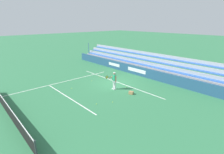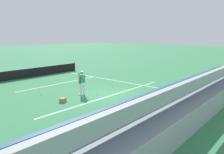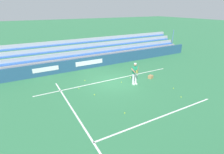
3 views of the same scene
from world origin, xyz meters
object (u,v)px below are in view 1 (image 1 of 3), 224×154
at_px(tennis_ball_stray_back, 99,77).
at_px(tennis_ball_by_box, 113,102).
at_px(tennis_ball_far_left, 72,88).
at_px(ball_box_cardboard, 131,93).
at_px(tennis_ball_far_right, 92,81).
at_px(tennis_ball_midcourt, 112,76).
at_px(tennis_ball_on_baseline, 115,85).
at_px(tennis_ball_near_player, 126,87).
at_px(tennis_player, 114,81).
at_px(tennis_ball_toward_net, 96,104).
at_px(tennis_net, 8,110).

distance_m(tennis_ball_stray_back, tennis_ball_by_box, 7.07).
height_order(tennis_ball_far_left, tennis_ball_stray_back, same).
distance_m(ball_box_cardboard, tennis_ball_far_right, 5.47).
bearing_deg(tennis_ball_far_left, tennis_ball_midcourt, -87.16).
xyz_separation_m(tennis_ball_on_baseline, tennis_ball_far_right, (2.78, 0.94, 0.00)).
distance_m(tennis_ball_midcourt, tennis_ball_on_baseline, 3.03).
relative_size(tennis_ball_by_box, tennis_ball_near_player, 1.00).
bearing_deg(ball_box_cardboard, tennis_ball_far_left, 35.10).
relative_size(tennis_player, tennis_ball_by_box, 25.98).
xyz_separation_m(tennis_ball_midcourt, tennis_ball_far_left, (-0.28, 5.61, 0.00)).
relative_size(tennis_ball_toward_net, tennis_ball_far_right, 1.00).
height_order(tennis_ball_stray_back, tennis_ball_near_player, same).
bearing_deg(tennis_ball_stray_back, tennis_net, 105.34).
bearing_deg(tennis_ball_midcourt, tennis_ball_on_baseline, 144.07).
bearing_deg(tennis_ball_stray_back, tennis_ball_by_box, 151.11).
bearing_deg(tennis_ball_near_player, tennis_ball_by_box, 115.72).
xyz_separation_m(tennis_ball_far_left, tennis_ball_toward_net, (-4.37, 0.25, 0.00)).
height_order(tennis_ball_far_right, tennis_ball_near_player, same).
xyz_separation_m(tennis_ball_midcourt, tennis_ball_near_player, (-3.66, 1.33, 0.00)).
bearing_deg(tennis_net, tennis_ball_by_box, -115.84).
bearing_deg(tennis_net, tennis_ball_stray_back, -74.66).
xyz_separation_m(tennis_ball_on_baseline, tennis_ball_stray_back, (3.39, -0.56, 0.00)).
height_order(tennis_ball_on_baseline, tennis_net, tennis_net).
height_order(tennis_ball_on_baseline, tennis_ball_by_box, same).
distance_m(tennis_ball_midcourt, tennis_net, 11.73).
xyz_separation_m(tennis_ball_midcourt, tennis_ball_toward_net, (-4.65, 5.86, 0.00)).
bearing_deg(tennis_ball_stray_back, ball_box_cardboard, 170.74).
relative_size(tennis_ball_near_player, tennis_net, 0.01).
relative_size(tennis_player, tennis_net, 0.15).
distance_m(tennis_ball_stray_back, tennis_ball_far_right, 1.62).
height_order(tennis_player, tennis_ball_by_box, tennis_player).
distance_m(tennis_player, tennis_ball_far_right, 3.61).
bearing_deg(tennis_ball_toward_net, tennis_net, 64.27).
xyz_separation_m(tennis_player, tennis_ball_midcourt, (3.18, -2.54, -0.86)).
relative_size(tennis_ball_midcourt, tennis_ball_far_left, 1.00).
relative_size(tennis_ball_far_left, tennis_ball_by_box, 1.00).
distance_m(ball_box_cardboard, tennis_ball_stray_back, 6.14).
height_order(ball_box_cardboard, tennis_net, tennis_net).
bearing_deg(tennis_ball_on_baseline, tennis_ball_far_left, 60.42).
distance_m(tennis_ball_far_left, tennis_ball_stray_back, 4.56).
xyz_separation_m(ball_box_cardboard, tennis_net, (3.23, 9.35, 0.36)).
bearing_deg(tennis_ball_far_right, tennis_ball_by_box, 161.01).
bearing_deg(tennis_ball_far_right, tennis_ball_stray_back, -67.57).
relative_size(tennis_ball_on_baseline, tennis_net, 0.01).
bearing_deg(tennis_ball_by_box, tennis_ball_stray_back, -28.89).
distance_m(ball_box_cardboard, tennis_ball_by_box, 2.43).
height_order(ball_box_cardboard, tennis_ball_midcourt, ball_box_cardboard).
xyz_separation_m(tennis_ball_toward_net, tennis_net, (2.75, 5.70, 0.46)).
height_order(tennis_ball_far_left, tennis_net, tennis_net).
height_order(tennis_ball_by_box, tennis_ball_toward_net, same).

